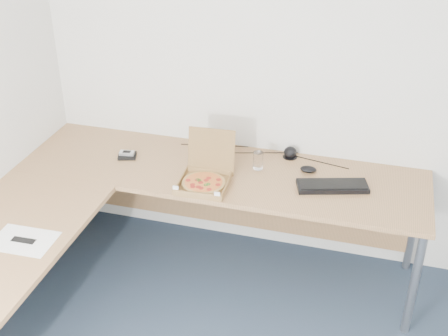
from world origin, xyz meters
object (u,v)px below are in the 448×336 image
(desk, at_px, (146,203))
(wallet, at_px, (127,156))
(drinking_glass, at_px, (258,160))
(keyboard, at_px, (332,186))
(pizza_box, at_px, (204,180))

(desk, relative_size, wallet, 22.32)
(desk, height_order, drinking_glass, drinking_glass)
(desk, xyz_separation_m, wallet, (-0.30, 0.42, 0.04))
(drinking_glass, xyz_separation_m, keyboard, (0.47, -0.11, -0.04))
(wallet, bearing_deg, keyboard, -18.51)
(desk, height_order, keyboard, keyboard)
(drinking_glass, bearing_deg, desk, -136.21)
(drinking_glass, xyz_separation_m, wallet, (-0.84, -0.09, -0.05))
(desk, distance_m, keyboard, 1.08)
(keyboard, distance_m, wallet, 1.31)
(desk, relative_size, keyboard, 6.09)
(pizza_box, bearing_deg, wallet, 158.48)
(desk, relative_size, drinking_glass, 22.56)
(drinking_glass, relative_size, wallet, 0.99)
(desk, bearing_deg, keyboard, 21.82)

